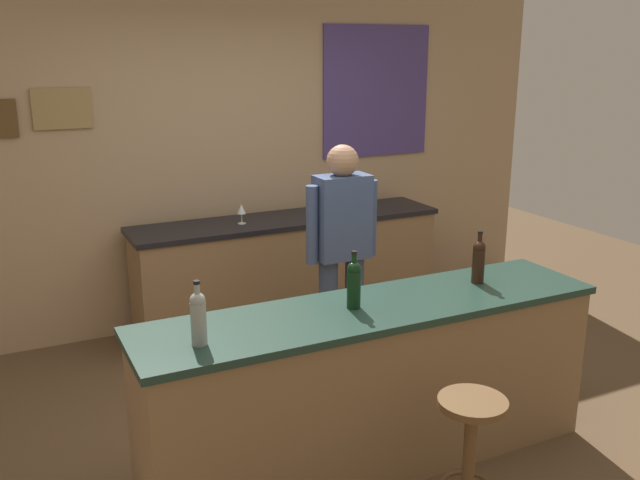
# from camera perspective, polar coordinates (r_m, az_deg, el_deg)

# --- Properties ---
(ground_plane) EXTENTS (10.00, 10.00, 0.00)m
(ground_plane) POSITION_cam_1_polar(r_m,az_deg,el_deg) (4.35, 1.46, -15.09)
(ground_plane) COLOR brown
(back_wall) EXTENTS (6.00, 0.09, 2.80)m
(back_wall) POSITION_cam_1_polar(r_m,az_deg,el_deg) (5.68, -7.84, 7.30)
(back_wall) COLOR tan
(back_wall) RESTS_ON ground_plane
(bar_counter) EXTENTS (2.55, 0.60, 0.92)m
(bar_counter) POSITION_cam_1_polar(r_m,az_deg,el_deg) (3.82, 4.34, -11.85)
(bar_counter) COLOR olive
(bar_counter) RESTS_ON ground_plane
(side_counter) EXTENTS (2.54, 0.56, 0.90)m
(side_counter) POSITION_cam_1_polar(r_m,az_deg,el_deg) (5.68, -2.62, -2.53)
(side_counter) COLOR olive
(side_counter) RESTS_ON ground_plane
(bartender) EXTENTS (0.52, 0.21, 1.62)m
(bartender) POSITION_cam_1_polar(r_m,az_deg,el_deg) (4.61, 1.81, -0.56)
(bartender) COLOR #384766
(bartender) RESTS_ON ground_plane
(bar_stool) EXTENTS (0.32, 0.32, 0.68)m
(bar_stool) POSITION_cam_1_polar(r_m,az_deg,el_deg) (3.39, 12.29, -16.02)
(bar_stool) COLOR brown
(bar_stool) RESTS_ON ground_plane
(wine_bottle_a) EXTENTS (0.07, 0.07, 0.31)m
(wine_bottle_a) POSITION_cam_1_polar(r_m,az_deg,el_deg) (3.16, -10.02, -6.23)
(wine_bottle_a) COLOR #999E99
(wine_bottle_a) RESTS_ON bar_counter
(wine_bottle_b) EXTENTS (0.07, 0.07, 0.31)m
(wine_bottle_b) POSITION_cam_1_polar(r_m,az_deg,el_deg) (3.55, 2.81, -3.55)
(wine_bottle_b) COLOR black
(wine_bottle_b) RESTS_ON bar_counter
(wine_bottle_c) EXTENTS (0.07, 0.07, 0.31)m
(wine_bottle_c) POSITION_cam_1_polar(r_m,az_deg,el_deg) (4.02, 12.97, -1.61)
(wine_bottle_c) COLOR black
(wine_bottle_c) RESTS_ON bar_counter
(wine_glass_a) EXTENTS (0.07, 0.07, 0.16)m
(wine_glass_a) POSITION_cam_1_polar(r_m,az_deg,el_deg) (5.37, -6.52, 2.49)
(wine_glass_a) COLOR silver
(wine_glass_a) RESTS_ON side_counter
(wine_glass_b) EXTENTS (0.07, 0.07, 0.16)m
(wine_glass_b) POSITION_cam_1_polar(r_m,az_deg,el_deg) (5.75, 3.05, 3.45)
(wine_glass_b) COLOR silver
(wine_glass_b) RESTS_ON side_counter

